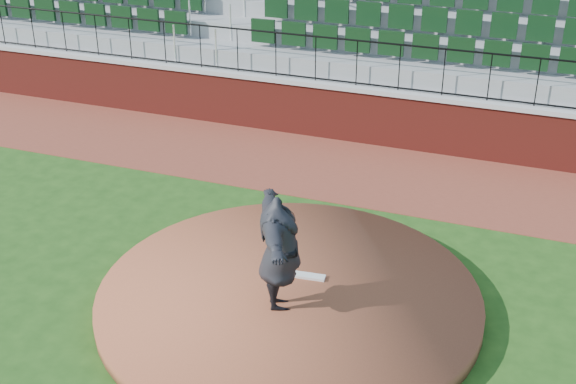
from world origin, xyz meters
name	(u,v)px	position (x,y,z in m)	size (l,w,h in m)	color
ground	(253,312)	(0.00, 0.00, 0.00)	(90.00, 90.00, 0.00)	#1F4614
warning_track	(354,170)	(0.00, 5.40, 0.01)	(34.00, 3.20, 0.01)	brown
field_wall	(375,117)	(0.00, 7.00, 0.60)	(34.00, 0.35, 1.20)	maroon
wall_cap	(377,90)	(0.00, 7.00, 1.25)	(34.00, 0.45, 0.10)	#B7B7B7
wall_railing	(378,65)	(0.00, 7.00, 1.80)	(34.00, 0.05, 1.00)	black
seating_stands	(407,15)	(0.00, 9.72, 2.30)	(34.00, 5.10, 4.60)	gray
pitchers_mound	(289,297)	(0.44, 0.37, 0.12)	(5.76, 5.76, 0.25)	brown
pitching_rubber	(306,276)	(0.55, 0.82, 0.27)	(0.61, 0.15, 0.04)	silver
pitcher	(280,253)	(0.46, -0.05, 1.14)	(2.19, 0.60, 1.78)	black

